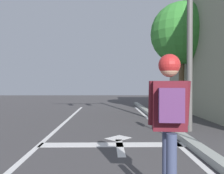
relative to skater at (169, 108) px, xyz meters
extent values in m
cube|color=silver|center=(-2.22, 1.13, -1.10)|extent=(0.12, 20.00, 0.01)
cube|color=silver|center=(0.91, 1.13, -1.10)|extent=(0.12, 20.00, 0.01)
cube|color=silver|center=(-0.58, 2.70, -1.10)|extent=(3.28, 0.40, 0.01)
cube|color=silver|center=(-0.42, 2.48, -1.10)|extent=(0.16, 1.40, 0.01)
cube|color=silver|center=(-0.42, 3.33, -1.10)|extent=(0.71, 0.71, 0.01)
cube|color=#979C95|center=(1.16, 1.13, -1.04)|extent=(0.24, 24.00, 0.14)
cylinder|color=#3C4463|center=(0.02, 0.20, -0.64)|extent=(0.11, 0.11, 0.78)
cylinder|color=#3C4463|center=(-0.02, -0.17, -0.64)|extent=(0.11, 0.11, 0.78)
cube|color=maroon|center=(0.00, 0.02, 0.03)|extent=(0.38, 0.22, 0.55)
cylinder|color=maroon|center=(-0.19, 0.07, 0.05)|extent=(0.07, 0.12, 0.50)
cylinder|color=maroon|center=(0.20, 0.02, 0.05)|extent=(0.07, 0.14, 0.50)
sphere|color=tan|center=(0.00, 0.02, 0.45)|extent=(0.22, 0.22, 0.22)
sphere|color=#B62625|center=(0.00, 0.02, 0.48)|extent=(0.24, 0.24, 0.24)
cube|color=#592F60|center=(-0.01, -0.12, 0.05)|extent=(0.27, 0.17, 0.36)
cylinder|color=#595754|center=(1.69, 4.20, 1.76)|extent=(0.16, 0.16, 5.73)
cylinder|color=brown|center=(2.77, 8.39, 0.33)|extent=(0.26, 0.26, 2.87)
sphere|color=#378833|center=(2.77, 8.39, 2.63)|extent=(2.90, 2.90, 2.90)
camera|label=1|loc=(-0.68, -2.57, 0.27)|focal=37.67mm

